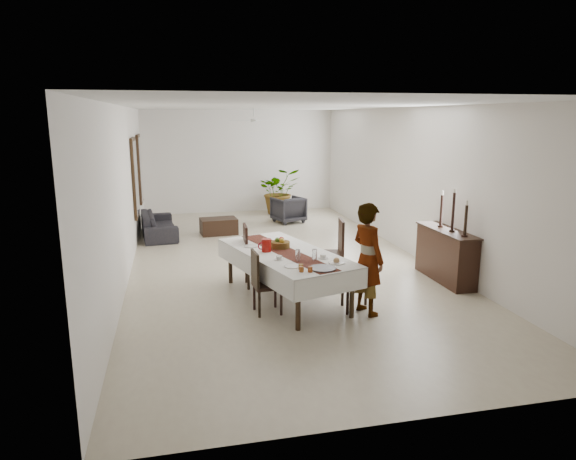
{
  "coord_description": "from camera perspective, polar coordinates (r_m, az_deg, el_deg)",
  "views": [
    {
      "loc": [
        -2.11,
        -10.25,
        3.01
      ],
      "look_at": [
        -0.17,
        -1.67,
        1.05
      ],
      "focal_mm": 32.0,
      "sensor_mm": 36.0,
      "label": 1
    }
  ],
  "objects": [
    {
      "name": "woman",
      "position": [
        7.94,
        8.85,
        -3.2
      ],
      "size": [
        0.59,
        0.73,
        1.75
      ],
      "primitive_type": "imported",
      "rotation": [
        0.0,
        0.0,
        1.88
      ],
      "color": "gray",
      "rests_on": "floor"
    },
    {
      "name": "candlestick_mid_shaft",
      "position": [
        9.66,
        17.89,
        1.98
      ],
      "size": [
        0.05,
        0.05,
        0.68
      ],
      "primitive_type": "cylinder",
      "color": "black",
      "rests_on": "candlestick_mid_base"
    },
    {
      "name": "tablecloth_drape_near",
      "position": [
        7.39,
        4.93,
        -6.04
      ],
      "size": [
        1.22,
        0.37,
        0.32
      ],
      "primitive_type": "cube",
      "rotation": [
        0.0,
        0.0,
        0.29
      ],
      "color": "white",
      "rests_on": "dining_table_top"
    },
    {
      "name": "jam_jar_b",
      "position": [
        7.38,
        1.5,
        -4.38
      ],
      "size": [
        0.07,
        0.07,
        0.08
      ],
      "primitive_type": "cylinder",
      "color": "#8C4414",
      "rests_on": "tablecloth_top"
    },
    {
      "name": "serving_tray",
      "position": [
        7.54,
        3.88,
        -4.27
      ],
      "size": [
        0.39,
        0.39,
        0.02
      ],
      "primitive_type": "cylinder",
      "color": "#444449",
      "rests_on": "tablecloth_top"
    },
    {
      "name": "chair_left_far_leg_fr",
      "position": [
        9.11,
        -4.42,
        -5.2
      ],
      "size": [
        0.05,
        0.05,
        0.47
      ],
      "primitive_type": "cylinder",
      "rotation": [
        0.0,
        0.0,
        -0.05
      ],
      "color": "black",
      "rests_on": "floor"
    },
    {
      "name": "plate_near_left",
      "position": [
        7.64,
        0.52,
        -4.03
      ],
      "size": [
        0.26,
        0.26,
        0.02
      ],
      "primitive_type": "cylinder",
      "color": "white",
      "rests_on": "tablecloth_top"
    },
    {
      "name": "coffee_table",
      "position": [
        13.46,
        -7.71,
        0.42
      ],
      "size": [
        0.97,
        0.69,
        0.41
      ],
      "primitive_type": "cube",
      "rotation": [
        0.0,
        0.0,
        0.09
      ],
      "color": "black",
      "rests_on": "floor"
    },
    {
      "name": "saucer_left",
      "position": [
        8.0,
        -1.01,
        -3.28
      ],
      "size": [
        0.16,
        0.16,
        0.01
      ],
      "primitive_type": "cylinder",
      "color": "white",
      "rests_on": "tablecloth_top"
    },
    {
      "name": "candlestick_near_candle",
      "position": [
        9.27,
        19.28,
        2.86
      ],
      "size": [
        0.04,
        0.04,
        0.08
      ],
      "primitive_type": "cylinder",
      "color": "silver",
      "rests_on": "candlestick_near_shaft"
    },
    {
      "name": "candlestick_far_shaft",
      "position": [
        10.02,
        16.68,
        2.12
      ],
      "size": [
        0.05,
        0.05,
        0.57
      ],
      "primitive_type": "cylinder",
      "color": "black",
      "rests_on": "candlestick_far_base"
    },
    {
      "name": "candlestick_far_candle",
      "position": [
        9.97,
        16.79,
        3.97
      ],
      "size": [
        0.04,
        0.04,
        0.08
      ],
      "primitive_type": "cylinder",
      "color": "white",
      "rests_on": "candlestick_far_shaft"
    },
    {
      "name": "chair_right_near_back",
      "position": [
        8.12,
        9.26,
        -3.29
      ],
      "size": [
        0.1,
        0.47,
        0.6
      ],
      "primitive_type": "cube",
      "rotation": [
        0.0,
        0.0,
        1.45
      ],
      "color": "black",
      "rests_on": "chair_right_near_seat"
    },
    {
      "name": "chair_right_far_leg_fl",
      "position": [
        9.43,
        5.9,
        -4.58
      ],
      "size": [
        0.06,
        0.06,
        0.48
      ],
      "primitive_type": "cylinder",
      "rotation": [
        0.0,
        0.0,
        -0.17
      ],
      "color": "black",
      "rests_on": "floor"
    },
    {
      "name": "jam_jar_a",
      "position": [
        7.38,
        2.48,
        -4.38
      ],
      "size": [
        0.07,
        0.07,
        0.08
      ],
      "primitive_type": "cylinder",
      "color": "#964015",
      "rests_on": "tablecloth_top"
    },
    {
      "name": "table_leg_fr",
      "position": [
        7.86,
        7.13,
        -7.1
      ],
      "size": [
        0.09,
        0.09,
        0.75
      ],
      "primitive_type": "cylinder",
      "rotation": [
        0.0,
        0.0,
        0.29
      ],
      "color": "black",
      "rests_on": "floor"
    },
    {
      "name": "table_runner",
      "position": [
        8.47,
        -0.3,
        -2.41
      ],
      "size": [
        1.13,
        2.68,
        0.0
      ],
      "primitive_type": "cube",
      "rotation": [
        0.0,
        0.0,
        0.29
      ],
      "color": "maroon",
      "rests_on": "tablecloth_top"
    },
    {
      "name": "saucer_right",
      "position": [
        8.1,
        3.92,
        -3.11
      ],
      "size": [
        0.16,
        0.16,
        0.01
      ],
      "primitive_type": "cylinder",
      "color": "white",
      "rests_on": "tablecloth_top"
    },
    {
      "name": "chair_left_far_leg_br",
      "position": [
        9.15,
        -1.99,
        -5.08
      ],
      "size": [
        0.05,
        0.05,
        0.47
      ],
      "primitive_type": "cylinder",
      "rotation": [
        0.0,
        0.0,
        -0.05
      ],
      "color": "black",
      "rests_on": "floor"
    },
    {
      "name": "chair_left_far_seat",
      "position": [
        9.24,
        -3.37,
        -3.23
      ],
      "size": [
        0.5,
        0.5,
        0.05
      ],
      "primitive_type": "cube",
      "rotation": [
        0.0,
        0.0,
        -1.62
      ],
      "color": "black",
      "rests_on": "chair_left_far_leg_fl"
    },
    {
      "name": "mirror_glass_far",
      "position": [
        14.64,
        -16.01,
        6.55
      ],
      "size": [
        0.01,
        0.9,
        1.7
      ],
      "primitive_type": "cube",
      "color": "silver",
      "rests_on": "mirror_frame_far"
    },
    {
      "name": "pitcher_handle",
      "position": [
        8.42,
        -2.97,
        -1.78
      ],
      "size": [
        0.13,
        0.06,
        0.13
      ],
      "primitive_type": "torus",
      "rotation": [
        1.57,
        0.0,
        0.29
      ],
      "color": "maroon",
      "rests_on": "red_pitcher"
    },
    {
      "name": "chair_right_far_leg_br",
      "position": [
        9.76,
        3.21,
        -3.94
      ],
      "size": [
        0.06,
        0.06,
        0.48
      ],
      "primitive_type": "cylinder",
      "rotation": [
        0.0,
        0.0,
        -0.17
      ],
      "color": "black",
      "rests_on": "floor"
    },
    {
      "name": "fan_blade_s",
      "position": [
        13.07,
        -3.56,
        12.06
      ],
      "size": [
        0.1,
        0.55,
        0.01
      ],
      "primitive_type": "cube",
      "color": "white",
      "rests_on": "fan_hub"
    },
    {
      "name": "table_leg_fl",
      "position": [
        7.37,
        1.13,
        -8.36
      ],
      "size": [
        0.09,
        0.09,
        0.75
      ],
      "primitive_type": "cylinder",
      "rotation": [
        0.0,
        0.0,
        0.29
      ],
      "color": "black",
      "rests_on": "floor"
    },
    {
      "name": "mirror_frame_far",
      "position": [
        14.64,
        -16.14,
        6.55
      ],
      "size": [
        0.06,
        1.05,
        1.85
      ],
      "primitive_type": "cube",
      "color": "black",
      "rests_on": "wall_left"
    },
    {
      "name": "chair_right_near_leg_fr",
      "position": [
        8.47,
        8.64,
        -6.73
      ],
      "size": [
        0.05,
        0.05,
        0.47
      ],
      "primitive_type": "cylinder",
      "rotation": [
        0.0,
        0.0,
        -0.12
      ],
      "color": "black",
      "rests_on": "floor"
    },
    {
      "name": "jam_jar_c",
      "position": [
        7.5,
        1.43,
        -4.11
      ],
      "size": [
        0.07,
        0.07,
        0.08
      ],
      "primitive_type": "cylinder",
      "color": "#8B5714",
      "rests_on": "tablecloth_top"
    },
    {
      "name": "wall_right",
      "position": [
        11.54,
        13.69,
        5.19
      ],
      "size": [
        0.02,
        12.0,
        3.2
      ],
      "primitive_type": "cube",
      "color": "white",
      "rests_on": "floor"
    },
    {
      "name": "chair_right_far_back",
      "position": [
        9.46,
        5.93,
        -0.72
      ],
      "size": [
        0.13,
        0.49,
        0.62
      ],
      "primitive_type": "cube",
      "rotation": [
        0.0,
        0.0,
        1.4
      ],
      "color": "black",
      "rests_on": "chair_right_far_seat"
    },
    {
      "name": "chair_left_far_back",
      "position": [
        9.14,
        -4.74,
        -1.33
      ],
      "size": [
        0.07,
        0.48,
        0.61
      ],
      "primitive_type": "cube",
      "rotation": [
        0.0,
        0.0,
        -1.62
      ],
      "color": "black",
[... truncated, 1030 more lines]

